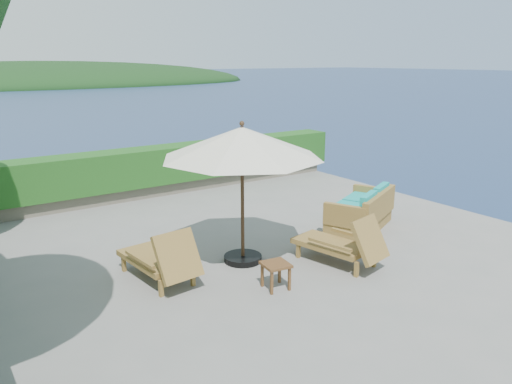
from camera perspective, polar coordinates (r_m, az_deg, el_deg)
ground at (r=9.80m, az=1.24°, el=-7.47°), size 12.00×12.00×0.00m
foundation at (r=10.49m, az=1.19°, el=-15.33°), size 12.00×12.00×3.00m
offshore_island at (r=150.56m, az=-23.63°, el=11.18°), size 126.00×57.60×12.60m
planter_wall_far at (r=14.42m, az=-11.95°, el=0.34°), size 12.00×0.60×0.36m
hedge_far at (r=14.27m, az=-12.10°, el=2.94°), size 12.40×0.90×1.00m
patio_umbrella at (r=9.00m, az=-1.61°, el=5.51°), size 3.28×3.28×2.68m
lounge_left at (r=8.79m, az=-10.79°, el=-7.45°), size 0.91×1.84×1.02m
lounge_right at (r=9.47m, az=9.95°, el=-5.79°), size 1.07×1.87×1.01m
side_table at (r=8.41m, az=2.28°, el=-8.64°), size 0.48×0.48×0.46m
wicker_loveseat at (r=11.55m, az=12.03°, el=-2.33°), size 2.18×1.71×0.96m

